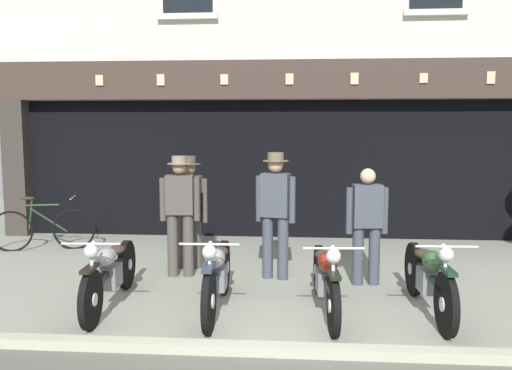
% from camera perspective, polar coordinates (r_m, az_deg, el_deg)
% --- Properties ---
extents(shop_facade, '(11.24, 4.42, 6.40)m').
position_cam_1_polar(shop_facade, '(11.63, 3.74, 4.49)').
color(shop_facade, black).
rests_on(shop_facade, ground).
extents(motorcycle_left, '(0.62, 2.04, 0.91)m').
position_cam_1_polar(motorcycle_left, '(6.47, -15.51, -9.03)').
color(motorcycle_left, black).
rests_on(motorcycle_left, ground).
extents(motorcycle_center_left, '(0.62, 1.99, 0.93)m').
position_cam_1_polar(motorcycle_center_left, '(6.11, -4.23, -9.60)').
color(motorcycle_center_left, black).
rests_on(motorcycle_center_left, ground).
extents(motorcycle_center, '(0.62, 1.97, 0.91)m').
position_cam_1_polar(motorcycle_center, '(6.09, 7.56, -9.86)').
color(motorcycle_center, black).
rests_on(motorcycle_center, ground).
extents(motorcycle_center_right, '(0.62, 1.99, 0.92)m').
position_cam_1_polar(motorcycle_center_right, '(6.33, 18.18, -9.38)').
color(motorcycle_center_right, black).
rests_on(motorcycle_center_right, ground).
extents(salesman_left, '(0.56, 0.36, 1.68)m').
position_cam_1_polar(salesman_left, '(7.89, -7.27, -2.27)').
color(salesman_left, '#47423D').
rests_on(salesman_left, ground).
extents(shopkeeper_center, '(0.55, 0.35, 1.76)m').
position_cam_1_polar(shopkeeper_center, '(7.27, 2.11, -2.59)').
color(shopkeeper_center, '#3D424C').
rests_on(shopkeeper_center, ground).
extents(salesman_right, '(0.56, 0.27, 1.56)m').
position_cam_1_polar(salesman_right, '(7.16, 11.89, -3.85)').
color(salesman_right, '#3D424C').
rests_on(salesman_right, ground).
extents(assistant_far_right, '(0.56, 0.33, 1.70)m').
position_cam_1_polar(assistant_far_right, '(7.47, -8.22, -2.69)').
color(assistant_far_right, '#47423D').
rests_on(assistant_far_right, ground).
extents(advert_board_near, '(0.83, 0.03, 1.04)m').
position_cam_1_polar(advert_board_near, '(10.27, -8.21, 4.28)').
color(advert_board_near, silver).
extents(advert_board_far, '(0.79, 0.03, 1.07)m').
position_cam_1_polar(advert_board_far, '(10.59, -14.53, 4.18)').
color(advert_board_far, silver).
extents(leaning_bicycle, '(1.69, 0.60, 0.94)m').
position_cam_1_polar(leaning_bicycle, '(9.75, -22.09, -4.35)').
color(leaning_bicycle, black).
rests_on(leaning_bicycle, ground).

